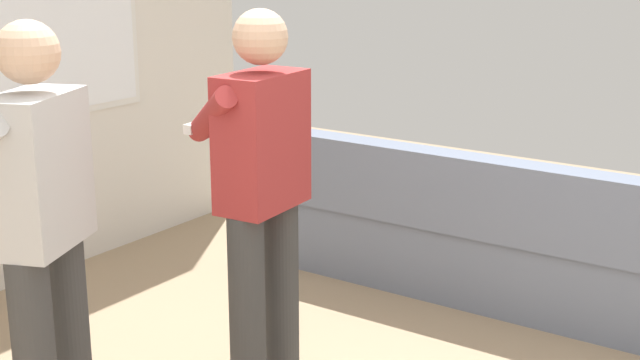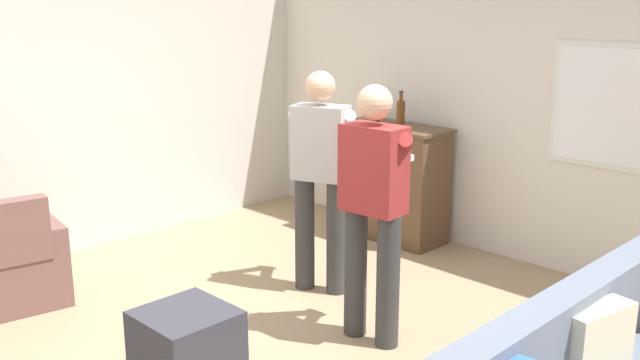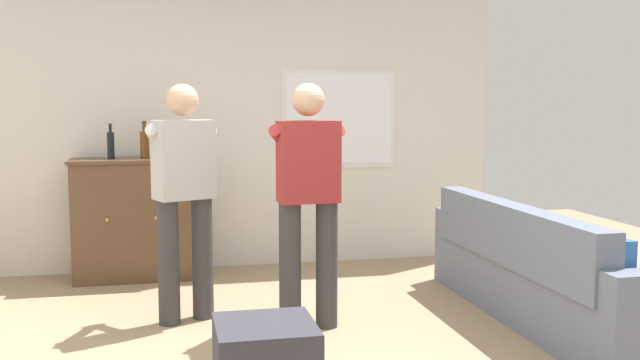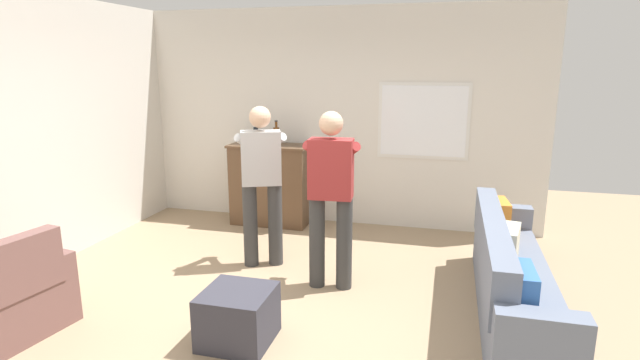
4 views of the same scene
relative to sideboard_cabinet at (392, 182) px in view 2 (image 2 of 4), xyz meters
The scene contains 9 objects.
ground 2.51m from the sideboard_cabinet, 69.74° to the right, with size 10.40×10.40×0.00m, color #9E8466.
wall_back_with_window 1.29m from the sideboard_cabinet, 22.12° to the left, with size 5.20×0.15×2.80m.
wall_side_left 3.05m from the sideboard_cabinet, 128.22° to the right, with size 0.12×5.20×2.80m, color silver.
sideboard_cabinet is the anchor object (origin of this frame).
bottle_wine_green 0.67m from the sideboard_cabinet, 21.80° to the right, with size 0.08×0.08×0.33m.
bottle_liquor_amber 0.68m from the sideboard_cabinet, 166.45° to the right, with size 0.06×0.06×0.31m.
ottoman 2.96m from the sideboard_cabinet, 74.70° to the right, with size 0.52×0.52×0.42m, color #33333D.
person_standing_left 1.46m from the sideboard_cabinet, 73.06° to the right, with size 0.52×0.52×1.68m.
person_standing_right 2.13m from the sideboard_cabinet, 54.07° to the right, with size 0.56×0.49×1.68m.
Camera 2 is at (3.18, -2.69, 2.18)m, focal length 40.00 mm.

